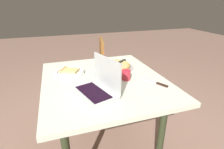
{
  "coord_description": "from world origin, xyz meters",
  "views": [
    {
      "loc": [
        -1.19,
        0.32,
        1.3
      ],
      "look_at": [
        -0.01,
        -0.06,
        0.77
      ],
      "focal_mm": 28.12,
      "sensor_mm": 36.0,
      "label": 1
    }
  ],
  "objects": [
    {
      "name": "pizza_tray",
      "position": [
        0.2,
        -0.16,
        0.75
      ],
      "size": [
        0.33,
        0.33,
        0.04
      ],
      "color": "#A6A1A2",
      "rests_on": "dining_table"
    },
    {
      "name": "pizza_plate",
      "position": [
        0.19,
        0.24,
        0.75
      ],
      "size": [
        0.23,
        0.23,
        0.04
      ],
      "color": "silver",
      "rests_on": "dining_table"
    },
    {
      "name": "drink_cup",
      "position": [
        -0.07,
        -0.16,
        0.78
      ],
      "size": [
        0.07,
        0.07,
        0.08
      ],
      "color": "red",
      "rests_on": "dining_table"
    },
    {
      "name": "dining_table",
      "position": [
        0.0,
        0.0,
        0.65
      ],
      "size": [
        1.03,
        0.91,
        0.74
      ],
      "color": "beige",
      "rests_on": "ground_plane"
    },
    {
      "name": "table_knife",
      "position": [
        -0.21,
        -0.35,
        0.74
      ],
      "size": [
        0.2,
        0.11,
        0.01
      ],
      "color": "#BCB4CA",
      "rests_on": "dining_table"
    },
    {
      "name": "chair_near",
      "position": [
        0.97,
        -0.13,
        0.48
      ],
      "size": [
        0.45,
        0.45,
        0.84
      ],
      "color": "brown",
      "rests_on": "ground_plane"
    },
    {
      "name": "laptop",
      "position": [
        -0.21,
        0.09,
        0.79
      ],
      "size": [
        0.34,
        0.29,
        0.23
      ],
      "color": "#B9BDBA",
      "rests_on": "dining_table"
    }
  ]
}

